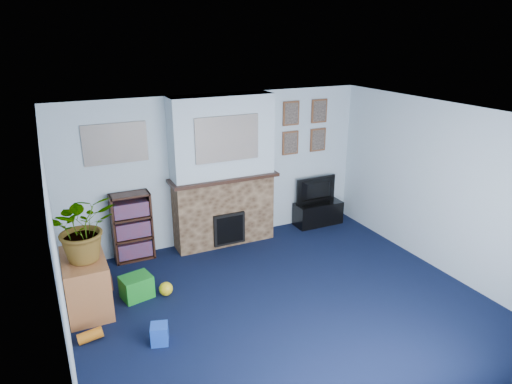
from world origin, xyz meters
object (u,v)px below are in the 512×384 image
tv_stand (318,212)px  television (318,190)px  sideboard (86,283)px  bookshelf (132,228)px

tv_stand → television: size_ratio=1.10×
television → sideboard: (-4.03, -1.04, -0.28)m
sideboard → television: bearing=14.4°
tv_stand → television: television is taller
tv_stand → bookshelf: bookshelf is taller
television → tv_stand: bearing=89.0°
tv_stand → television: 0.41m
tv_stand → television: (0.00, 0.02, 0.41)m
tv_stand → sideboard: (-4.03, -1.02, 0.12)m
bookshelf → sideboard: 1.36m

